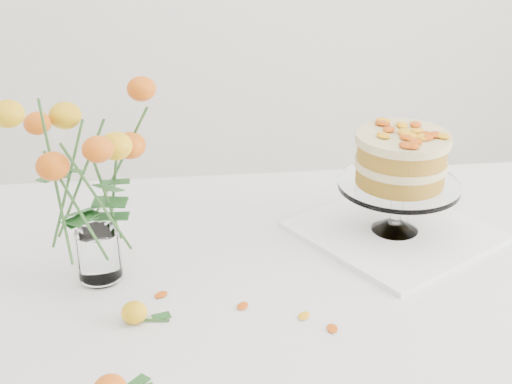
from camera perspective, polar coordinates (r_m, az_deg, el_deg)
table at (r=1.38m, az=3.59°, el=-9.30°), size 1.43×0.93×0.76m
napkin at (r=1.49m, az=11.01°, el=-3.15°), size 0.46×0.46×0.01m
cake_stand at (r=1.42m, az=11.51°, el=2.21°), size 0.24×0.24×0.22m
rose_vase at (r=1.24m, az=-13.24°, el=2.36°), size 0.32×0.32×0.40m
loose_rose_near at (r=1.21m, az=-9.70°, el=-9.49°), size 0.08×0.04×0.04m
stray_petal_a at (r=1.24m, az=-1.08°, el=-9.11°), size 0.03×0.02×0.00m
stray_petal_b at (r=1.22m, az=3.86°, el=-9.86°), size 0.03×0.02×0.00m
stray_petal_c at (r=1.19m, az=6.11°, el=-10.81°), size 0.03×0.02×0.00m
stray_petal_d at (r=1.28m, az=-7.61°, el=-8.16°), size 0.03×0.02×0.00m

